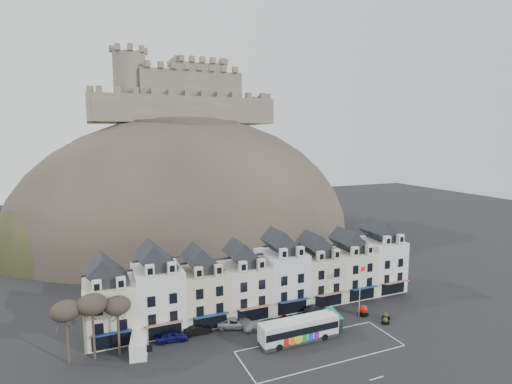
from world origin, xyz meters
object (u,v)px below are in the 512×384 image
flagpole (360,287)px  car_maroon (286,320)px  car_black (198,330)px  car_silver (235,323)px  car_navy (172,336)px  bus_shelter (331,311)px  red_buoy (363,310)px  bus (299,329)px  white_van (139,345)px  car_white (257,325)px  car_charcoal (315,309)px

flagpole → car_maroon: bearing=170.3°
car_black → car_maroon: bearing=-99.9°
car_silver → car_navy: bearing=113.2°
bus_shelter → flagpole: bearing=27.4°
red_buoy → flagpole: 3.84m
car_black → bus_shelter: bearing=-110.0°
flagpole → car_maroon: flagpole is taller
car_black → car_navy: bearing=98.0°
flagpole → car_silver: size_ratio=1.55×
bus → car_maroon: bus is taller
white_van → car_black: size_ratio=1.26×
red_buoy → car_black: bearing=170.4°
bus → car_black: (-12.41, 7.43, -1.11)m
car_maroon → red_buoy: bearing=-118.2°
flagpole → car_white: flagpole is taller
bus_shelter → car_silver: (-12.69, 6.22, -2.21)m
bus → bus_shelter: bearing=9.8°
bus_shelter → white_van: bus_shelter is taller
car_charcoal → bus: bearing=124.0°
bus → flagpole: flagpole is taller
bus → bus_shelter: 6.10m
bus_shelter → car_navy: bus_shelter is taller
flagpole → car_charcoal: (-5.97, 3.71, -4.06)m
car_charcoal → car_maroon: bearing=93.3°
white_van → car_black: white_van is taller
car_white → white_van: bearing=89.5°
bus_shelter → car_silver: 14.30m
car_silver → car_maroon: 7.73m
car_white → car_maroon: 4.67m
white_van → car_navy: 4.76m
flagpole → car_white: 17.37m
car_white → car_charcoal: 10.91m
bus → car_silver: bearing=133.0°
bus_shelter → flagpole: (6.88, 2.22, 1.73)m
car_white → car_black: bearing=76.2°
white_van → car_charcoal: 27.64m
white_van → car_silver: (14.00, 1.74, -0.36)m
car_white → car_charcoal: (10.79, 1.59, -0.00)m
red_buoy → car_white: bearing=172.4°
bus → bus_shelter: size_ratio=1.93×
white_van → car_white: 16.82m
car_maroon → bus: bearing=154.6°
red_buoy → white_van: size_ratio=0.34×
car_navy → car_charcoal: car_navy is taller
red_buoy → car_silver: 20.60m
bus_shelter → car_silver: bus_shelter is taller
car_maroon → car_silver: bearing=57.6°
flagpole → car_maroon: (-12.08, 2.07, -4.00)m
white_van → car_silver: 14.11m
car_navy → car_black: bearing=-74.8°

